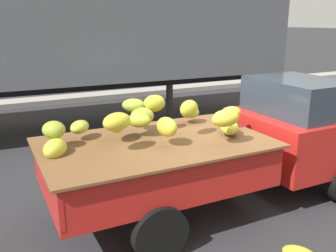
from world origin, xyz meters
TOP-DOWN VIEW (x-y plane):
  - ground at (0.00, 0.00)m, footprint 220.00×220.00m
  - curb_strip at (0.00, 8.03)m, footprint 80.00×0.80m
  - pickup_truck at (0.85, -0.06)m, footprint 5.01×1.78m
  - semi_trailer at (-1.92, 4.65)m, footprint 12.08×2.96m

SIDE VIEW (x-z plane):
  - ground at x=0.00m, z-range 0.00..0.00m
  - curb_strip at x=0.00m, z-range 0.00..0.16m
  - pickup_truck at x=0.85m, z-range 0.04..1.74m
  - semi_trailer at x=-1.92m, z-range 0.57..4.52m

